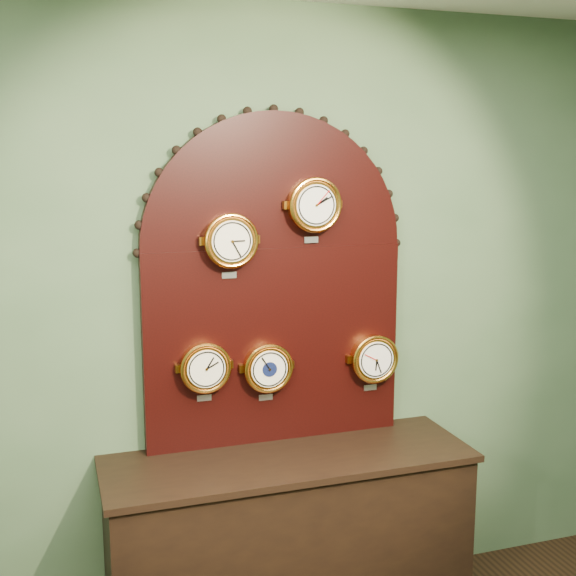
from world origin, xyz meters
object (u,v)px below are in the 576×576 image
object	(u,v)px
shop_counter	(289,545)
arabic_clock	(314,205)
roman_clock	(230,241)
hygrometer	(205,367)
display_board	(274,271)
tide_clock	(374,358)
barometer	(268,367)

from	to	relation	value
shop_counter	arabic_clock	xyz separation A→B (m)	(0.16, 0.15, 1.52)
roman_clock	hygrometer	bearing A→B (deg)	179.88
display_board	tide_clock	size ratio (longest dim) A/B	5.38
roman_clock	tide_clock	distance (m)	0.90
display_board	hygrometer	distance (m)	0.53
shop_counter	tide_clock	size ratio (longest dim) A/B	5.62
shop_counter	display_board	distance (m)	1.25
display_board	shop_counter	bearing A→B (deg)	-90.00
hygrometer	roman_clock	bearing A→B (deg)	-0.12
shop_counter	arabic_clock	distance (m)	1.54
shop_counter	display_board	xyz separation A→B (m)	(0.00, 0.22, 1.23)
roman_clock	tide_clock	size ratio (longest dim) A/B	1.02
display_board	roman_clock	xyz separation A→B (m)	(-0.22, -0.07, 0.15)
display_board	roman_clock	distance (m)	0.27
arabic_clock	tide_clock	bearing A→B (deg)	0.05
shop_counter	barometer	xyz separation A→B (m)	(-0.05, 0.15, 0.80)
roman_clock	shop_counter	bearing A→B (deg)	-35.22
display_board	tide_clock	distance (m)	0.64
display_board	arabic_clock	size ratio (longest dim) A/B	5.17
display_board	hygrometer	world-z (taller)	display_board
shop_counter	hygrometer	xyz separation A→B (m)	(-0.34, 0.15, 0.82)
roman_clock	barometer	bearing A→B (deg)	0.05
shop_counter	roman_clock	size ratio (longest dim) A/B	5.53
barometer	tide_clock	distance (m)	0.52
arabic_clock	barometer	size ratio (longest dim) A/B	1.06
shop_counter	display_board	bearing A→B (deg)	90.00
hygrometer	tide_clock	distance (m)	0.81
arabic_clock	hygrometer	xyz separation A→B (m)	(-0.50, 0.00, -0.70)
display_board	roman_clock	size ratio (longest dim) A/B	5.29
roman_clock	arabic_clock	xyz separation A→B (m)	(0.38, -0.00, 0.15)
shop_counter	roman_clock	bearing A→B (deg)	144.78
display_board	roman_clock	world-z (taller)	display_board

